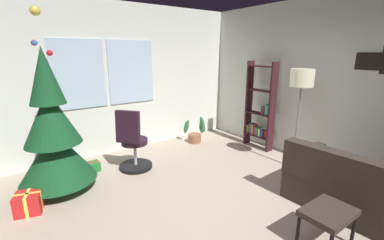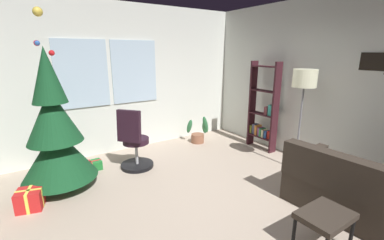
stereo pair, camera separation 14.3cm
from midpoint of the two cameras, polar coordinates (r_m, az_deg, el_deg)
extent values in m
cube|color=tan|center=(3.32, 6.97, -22.28)|extent=(4.87, 5.97, 0.10)
cube|color=silver|center=(5.30, -15.47, 8.67)|extent=(4.87, 0.10, 2.85)
cube|color=silver|center=(5.00, -24.61, 9.16)|extent=(0.90, 0.03, 1.20)
cube|color=silver|center=(5.28, -14.09, 10.28)|extent=(0.90, 0.03, 1.20)
cube|color=silver|center=(4.76, 30.39, 6.50)|extent=(0.10, 5.97, 2.85)
cube|color=black|center=(4.57, 33.68, 10.76)|extent=(0.02, 0.33, 0.25)
cube|color=#322A22|center=(3.89, 35.35, -14.92)|extent=(1.05, 2.11, 0.40)
cube|color=#322A22|center=(3.37, 34.51, -11.34)|extent=(0.31, 2.07, 0.44)
cube|color=#322A22|center=(4.06, 22.91, -7.34)|extent=(0.95, 0.19, 0.20)
cube|color=#322A22|center=(3.05, 26.73, -17.84)|extent=(0.53, 0.39, 0.06)
cylinder|color=black|center=(3.29, 31.02, -20.12)|extent=(0.04, 0.04, 0.35)
cylinder|color=black|center=(3.05, 21.06, -21.86)|extent=(0.04, 0.04, 0.35)
cylinder|color=black|center=(3.40, 25.74, -18.24)|extent=(0.04, 0.04, 0.35)
cylinder|color=#4C331E|center=(4.34, -27.98, -12.51)|extent=(0.12, 0.12, 0.16)
cone|color=#134322|center=(4.17, -28.75, -6.89)|extent=(1.03, 1.03, 0.75)
cone|color=#134322|center=(4.01, -29.74, 0.56)|extent=(0.74, 0.74, 0.75)
cone|color=#134322|center=(3.93, -30.79, 8.45)|extent=(0.45, 0.45, 0.75)
sphere|color=red|center=(3.88, -29.96, 12.74)|extent=(0.07, 0.07, 0.07)
sphere|color=gold|center=(4.44, -28.02, -2.80)|extent=(0.08, 0.08, 0.08)
sphere|color=silver|center=(4.11, -31.97, 6.22)|extent=(0.08, 0.08, 0.08)
sphere|color=blue|center=(3.87, -32.40, 14.24)|extent=(0.06, 0.06, 0.06)
sphere|color=#1E8C4C|center=(4.44, -28.56, -2.68)|extent=(0.06, 0.06, 0.06)
sphere|color=#B21433|center=(3.96, -32.50, 14.22)|extent=(0.07, 0.07, 0.07)
sphere|color=#F2D14C|center=(3.95, -32.39, 19.76)|extent=(0.12, 0.12, 0.12)
cube|color=red|center=(3.97, -33.38, -15.11)|extent=(0.35, 0.33, 0.26)
cube|color=#EAD84C|center=(3.97, -33.38, -15.11)|extent=(0.30, 0.12, 0.27)
cube|color=#EAD84C|center=(3.97, -33.38, -15.11)|extent=(0.11, 0.27, 0.27)
cube|color=#1E722D|center=(4.73, -22.81, -9.73)|extent=(0.36, 0.21, 0.15)
cube|color=red|center=(4.73, -22.81, -9.73)|extent=(0.37, 0.04, 0.16)
cube|color=red|center=(4.73, -22.81, -9.73)|extent=(0.04, 0.21, 0.16)
cylinder|color=black|center=(4.66, -13.19, -9.90)|extent=(0.56, 0.56, 0.06)
cylinder|color=#B2B2B7|center=(4.56, -13.37, -7.15)|extent=(0.05, 0.05, 0.42)
cylinder|color=black|center=(4.49, -13.53, -4.65)|extent=(0.44, 0.44, 0.09)
cube|color=black|center=(4.24, -14.99, -1.49)|extent=(0.34, 0.38, 0.53)
cube|color=#36161D|center=(5.21, 16.57, 2.49)|extent=(0.18, 0.04, 1.78)
cube|color=#36161D|center=(5.58, 11.73, 3.61)|extent=(0.18, 0.04, 1.78)
cube|color=#36161D|center=(5.55, 13.65, -3.38)|extent=(0.18, 0.56, 0.02)
cube|color=#36161D|center=(5.42, 13.96, 1.39)|extent=(0.18, 0.56, 0.02)
cube|color=#36161D|center=(5.34, 14.28, 6.36)|extent=(0.18, 0.56, 0.02)
cube|color=#36161D|center=(5.29, 14.61, 11.44)|extent=(0.18, 0.56, 0.02)
cube|color=maroon|center=(5.42, 15.54, -2.96)|extent=(0.13, 0.07, 0.16)
cube|color=navy|center=(5.45, 14.91, -2.87)|extent=(0.15, 0.05, 0.14)
cube|color=beige|center=(5.48, 14.38, -2.65)|extent=(0.16, 0.04, 0.16)
cube|color=#2D7542|center=(5.52, 13.91, -2.46)|extent=(0.16, 0.05, 0.17)
cube|color=#70376A|center=(5.56, 13.53, -2.30)|extent=(0.15, 0.05, 0.17)
cube|color=#B76A2C|center=(5.59, 12.98, -1.98)|extent=(0.16, 0.06, 0.20)
cube|color=#43455F|center=(5.65, 12.46, -1.74)|extent=(0.14, 0.08, 0.21)
cube|color=olive|center=(5.71, 11.79, -1.75)|extent=(0.14, 0.08, 0.17)
cube|color=teal|center=(5.29, 15.83, 2.25)|extent=(0.14, 0.08, 0.21)
cube|color=brown|center=(5.35, 15.00, 2.17)|extent=(0.14, 0.08, 0.16)
cylinder|color=slate|center=(4.87, 20.56, -9.57)|extent=(0.28, 0.28, 0.03)
cylinder|color=slate|center=(4.63, 21.35, -1.58)|extent=(0.03, 0.03, 1.38)
cylinder|color=#F3F4C9|center=(4.48, 22.36, 8.65)|extent=(0.37, 0.37, 0.28)
cylinder|color=brown|center=(5.71, -0.14, -4.05)|extent=(0.28, 0.28, 0.19)
ellipsoid|color=#2D6D3F|center=(5.67, -1.97, -1.43)|extent=(0.16, 0.24, 0.36)
ellipsoid|color=#2D6D3F|center=(5.66, 1.60, -1.01)|extent=(0.26, 0.19, 0.44)
ellipsoid|color=#2D6D3F|center=(5.72, 1.39, -1.63)|extent=(0.14, 0.14, 0.28)
camera|label=1|loc=(0.07, -91.07, -0.29)|focal=24.08mm
camera|label=2|loc=(0.07, 88.93, 0.29)|focal=24.08mm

